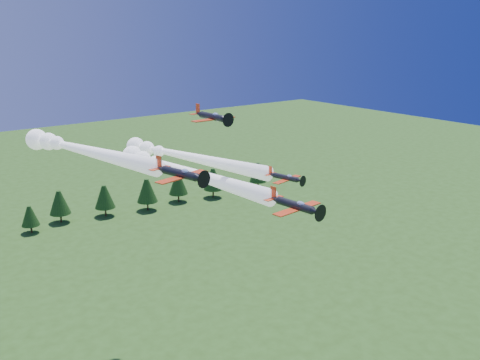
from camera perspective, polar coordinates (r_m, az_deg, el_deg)
plane_lead at (r=90.71m, az=-6.41°, el=1.12°), size 10.11×46.74×3.70m
plane_left at (r=89.94m, az=-16.80°, el=3.21°), size 14.12×41.95×3.70m
plane_right at (r=103.02m, az=-6.31°, el=2.67°), size 13.37×42.72×3.70m
plane_slot at (r=81.44m, az=-2.98°, el=6.76°), size 7.49×8.15×2.64m
treeline at (r=187.66m, az=-16.83°, el=-2.56°), size 178.97×19.78×11.69m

